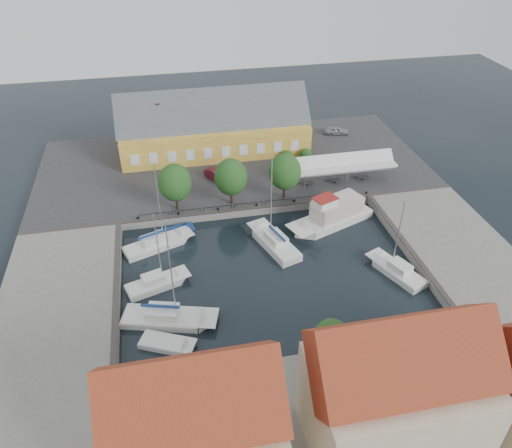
{
  "coord_description": "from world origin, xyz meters",
  "views": [
    {
      "loc": [
        -9.96,
        -42.34,
        35.64
      ],
      "look_at": [
        0.0,
        6.0,
        1.5
      ],
      "focal_mm": 35.0,
      "sensor_mm": 36.0,
      "label": 1
    }
  ],
  "objects_px": {
    "car_red": "(219,176)",
    "west_boat_d": "(167,319)",
    "car_silver": "(336,130)",
    "west_boat_c": "(157,284)",
    "trawler": "(333,216)",
    "launch_sw": "(167,345)",
    "tent_canopy": "(344,164)",
    "warehouse": "(210,128)",
    "west_boat_a": "(157,245)",
    "center_sailboat": "(274,243)",
    "launch_nw": "(174,233)",
    "east_boat_c": "(397,272)"
  },
  "relations": [
    {
      "from": "car_silver",
      "to": "launch_sw",
      "type": "height_order",
      "value": "car_silver"
    },
    {
      "from": "car_silver",
      "to": "west_boat_c",
      "type": "distance_m",
      "value": 43.49
    },
    {
      "from": "trawler",
      "to": "west_boat_d",
      "type": "height_order",
      "value": "west_boat_d"
    },
    {
      "from": "launch_sw",
      "to": "center_sailboat",
      "type": "bearing_deg",
      "value": 43.99
    },
    {
      "from": "car_red",
      "to": "west_boat_a",
      "type": "height_order",
      "value": "west_boat_a"
    },
    {
      "from": "east_boat_c",
      "to": "launch_sw",
      "type": "distance_m",
      "value": 25.83
    },
    {
      "from": "car_red",
      "to": "center_sailboat",
      "type": "xyz_separation_m",
      "value": [
        4.42,
        -14.96,
        -1.42
      ]
    },
    {
      "from": "car_silver",
      "to": "launch_nw",
      "type": "distance_m",
      "value": 35.45
    },
    {
      "from": "center_sailboat",
      "to": "east_boat_c",
      "type": "height_order",
      "value": "center_sailboat"
    },
    {
      "from": "tent_canopy",
      "to": "warehouse",
      "type": "bearing_deg",
      "value": 140.14
    },
    {
      "from": "launch_nw",
      "to": "car_red",
      "type": "bearing_deg",
      "value": 55.2
    },
    {
      "from": "trawler",
      "to": "west_boat_c",
      "type": "bearing_deg",
      "value": -160.97
    },
    {
      "from": "car_silver",
      "to": "center_sailboat",
      "type": "bearing_deg",
      "value": 160.93
    },
    {
      "from": "center_sailboat",
      "to": "launch_sw",
      "type": "height_order",
      "value": "center_sailboat"
    },
    {
      "from": "car_silver",
      "to": "west_boat_c",
      "type": "bearing_deg",
      "value": 148.5
    },
    {
      "from": "west_boat_a",
      "to": "launch_nw",
      "type": "relative_size",
      "value": 2.25
    },
    {
      "from": "west_boat_c",
      "to": "trawler",
      "type": "bearing_deg",
      "value": 19.03
    },
    {
      "from": "east_boat_c",
      "to": "west_boat_a",
      "type": "xyz_separation_m",
      "value": [
        -25.5,
        10.27,
        0.01
      ]
    },
    {
      "from": "warehouse",
      "to": "launch_nw",
      "type": "distance_m",
      "value": 21.86
    },
    {
      "from": "warehouse",
      "to": "west_boat_d",
      "type": "distance_m",
      "value": 36.21
    },
    {
      "from": "car_red",
      "to": "west_boat_c",
      "type": "relative_size",
      "value": 0.5
    },
    {
      "from": "center_sailboat",
      "to": "launch_nw",
      "type": "distance_m",
      "value": 12.42
    },
    {
      "from": "tent_canopy",
      "to": "trawler",
      "type": "distance_m",
      "value": 9.41
    },
    {
      "from": "car_silver",
      "to": "west_boat_c",
      "type": "height_order",
      "value": "west_boat_c"
    },
    {
      "from": "tent_canopy",
      "to": "west_boat_d",
      "type": "distance_m",
      "value": 33.16
    },
    {
      "from": "car_red",
      "to": "launch_sw",
      "type": "xyz_separation_m",
      "value": [
        -8.91,
        -27.83,
        -1.69
      ]
    },
    {
      "from": "center_sailboat",
      "to": "east_boat_c",
      "type": "bearing_deg",
      "value": -32.6
    },
    {
      "from": "car_red",
      "to": "launch_sw",
      "type": "distance_m",
      "value": 29.27
    },
    {
      "from": "launch_sw",
      "to": "west_boat_c",
      "type": "bearing_deg",
      "value": 93.71
    },
    {
      "from": "car_red",
      "to": "west_boat_d",
      "type": "height_order",
      "value": "west_boat_d"
    },
    {
      "from": "warehouse",
      "to": "launch_sw",
      "type": "height_order",
      "value": "warehouse"
    },
    {
      "from": "car_red",
      "to": "launch_sw",
      "type": "height_order",
      "value": "car_red"
    },
    {
      "from": "launch_nw",
      "to": "west_boat_c",
      "type": "bearing_deg",
      "value": -104.92
    },
    {
      "from": "tent_canopy",
      "to": "center_sailboat",
      "type": "bearing_deg",
      "value": -137.66
    },
    {
      "from": "east_boat_c",
      "to": "west_boat_a",
      "type": "height_order",
      "value": "west_boat_a"
    },
    {
      "from": "west_boat_a",
      "to": "launch_sw",
      "type": "distance_m",
      "value": 15.5
    },
    {
      "from": "warehouse",
      "to": "car_red",
      "type": "height_order",
      "value": "warehouse"
    },
    {
      "from": "trawler",
      "to": "tent_canopy",
      "type": "bearing_deg",
      "value": 63.0
    },
    {
      "from": "east_boat_c",
      "to": "launch_sw",
      "type": "bearing_deg",
      "value": -168.33
    },
    {
      "from": "west_boat_a",
      "to": "launch_sw",
      "type": "height_order",
      "value": "west_boat_a"
    },
    {
      "from": "west_boat_a",
      "to": "launch_sw",
      "type": "relative_size",
      "value": 2.03
    },
    {
      "from": "center_sailboat",
      "to": "trawler",
      "type": "height_order",
      "value": "center_sailboat"
    },
    {
      "from": "east_boat_c",
      "to": "west_boat_d",
      "type": "bearing_deg",
      "value": -175.21
    },
    {
      "from": "launch_nw",
      "to": "warehouse",
      "type": "bearing_deg",
      "value": 70.47
    },
    {
      "from": "trawler",
      "to": "west_boat_d",
      "type": "bearing_deg",
      "value": -148.68
    },
    {
      "from": "tent_canopy",
      "to": "launch_sw",
      "type": "relative_size",
      "value": 2.52
    },
    {
      "from": "launch_sw",
      "to": "trawler",
      "type": "bearing_deg",
      "value": 36.7
    },
    {
      "from": "west_boat_a",
      "to": "west_boat_d",
      "type": "distance_m",
      "value": 12.38
    },
    {
      "from": "west_boat_a",
      "to": "car_red",
      "type": "bearing_deg",
      "value": 53.54
    },
    {
      "from": "launch_sw",
      "to": "east_boat_c",
      "type": "bearing_deg",
      "value": 11.67
    }
  ]
}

